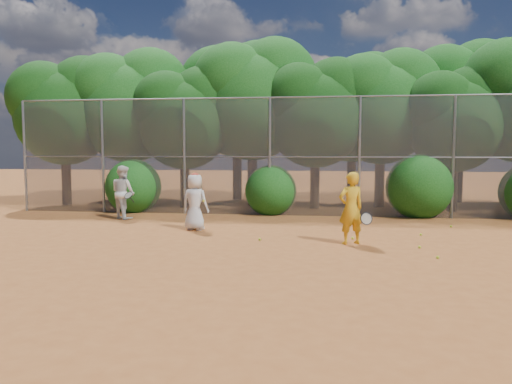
# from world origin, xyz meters

# --- Properties ---
(ground) EXTENTS (80.00, 80.00, 0.00)m
(ground) POSITION_xyz_m (0.00, 0.00, 0.00)
(ground) COLOR brown
(ground) RESTS_ON ground
(fence_back) EXTENTS (20.05, 0.09, 4.03)m
(fence_back) POSITION_xyz_m (-0.12, 6.00, 2.05)
(fence_back) COLOR gray
(fence_back) RESTS_ON ground
(tree_0) EXTENTS (4.38, 3.81, 6.00)m
(tree_0) POSITION_xyz_m (-9.44, 8.04, 3.93)
(tree_0) COLOR black
(tree_0) RESTS_ON ground
(tree_1) EXTENTS (4.64, 4.03, 6.35)m
(tree_1) POSITION_xyz_m (-6.94, 8.54, 4.16)
(tree_1) COLOR black
(tree_1) RESTS_ON ground
(tree_2) EXTENTS (3.99, 3.47, 5.47)m
(tree_2) POSITION_xyz_m (-4.45, 7.83, 3.58)
(tree_2) COLOR black
(tree_2) RESTS_ON ground
(tree_3) EXTENTS (4.89, 4.26, 6.70)m
(tree_3) POSITION_xyz_m (-1.94, 8.84, 4.40)
(tree_3) COLOR black
(tree_3) RESTS_ON ground
(tree_4) EXTENTS (4.19, 3.64, 5.73)m
(tree_4) POSITION_xyz_m (0.55, 8.24, 3.76)
(tree_4) COLOR black
(tree_4) RESTS_ON ground
(tree_5) EXTENTS (4.51, 3.92, 6.17)m
(tree_5) POSITION_xyz_m (3.06, 9.04, 4.05)
(tree_5) COLOR black
(tree_5) RESTS_ON ground
(tree_6) EXTENTS (3.86, 3.36, 5.29)m
(tree_6) POSITION_xyz_m (5.55, 8.03, 3.47)
(tree_6) COLOR black
(tree_6) RESTS_ON ground
(tree_9) EXTENTS (4.83, 4.20, 6.62)m
(tree_9) POSITION_xyz_m (-7.94, 10.84, 4.34)
(tree_9) COLOR black
(tree_9) RESTS_ON ground
(tree_10) EXTENTS (5.15, 4.48, 7.06)m
(tree_10) POSITION_xyz_m (-2.93, 11.05, 4.63)
(tree_10) COLOR black
(tree_10) RESTS_ON ground
(tree_11) EXTENTS (4.64, 4.03, 6.35)m
(tree_11) POSITION_xyz_m (2.06, 10.64, 4.16)
(tree_11) COLOR black
(tree_11) RESTS_ON ground
(tree_12) EXTENTS (5.02, 4.37, 6.88)m
(tree_12) POSITION_xyz_m (6.56, 11.24, 4.51)
(tree_12) COLOR black
(tree_12) RESTS_ON ground
(bush_0) EXTENTS (2.00, 2.00, 2.00)m
(bush_0) POSITION_xyz_m (-6.00, 6.30, 1.00)
(bush_0) COLOR #124B12
(bush_0) RESTS_ON ground
(bush_1) EXTENTS (1.80, 1.80, 1.80)m
(bush_1) POSITION_xyz_m (-1.00, 6.30, 0.90)
(bush_1) COLOR #124B12
(bush_1) RESTS_ON ground
(bush_2) EXTENTS (2.20, 2.20, 2.20)m
(bush_2) POSITION_xyz_m (4.00, 6.30, 1.10)
(bush_2) COLOR #124B12
(bush_2) RESTS_ON ground
(player_yellow) EXTENTS (0.88, 0.64, 1.73)m
(player_yellow) POSITION_xyz_m (1.48, 1.08, 0.86)
(player_yellow) COLOR gold
(player_yellow) RESTS_ON ground
(player_teen) EXTENTS (0.87, 0.67, 1.61)m
(player_teen) POSITION_xyz_m (-2.74, 2.58, 0.80)
(player_teen) COLOR silver
(player_teen) RESTS_ON ground
(player_white) EXTENTS (1.07, 1.02, 1.74)m
(player_white) POSITION_xyz_m (-5.63, 4.48, 0.87)
(player_white) COLOR silver
(player_white) RESTS_ON ground
(ball_0) EXTENTS (0.07, 0.07, 0.07)m
(ball_0) POSITION_xyz_m (1.57, 1.69, 0.03)
(ball_0) COLOR #BDD927
(ball_0) RESTS_ON ground
(ball_1) EXTENTS (0.07, 0.07, 0.07)m
(ball_1) POSITION_xyz_m (3.37, 2.46, 0.03)
(ball_1) COLOR #BDD927
(ball_1) RESTS_ON ground
(ball_2) EXTENTS (0.07, 0.07, 0.07)m
(ball_2) POSITION_xyz_m (3.03, 0.74, 0.03)
(ball_2) COLOR #BDD927
(ball_2) RESTS_ON ground
(ball_3) EXTENTS (0.07, 0.07, 0.07)m
(ball_3) POSITION_xyz_m (3.19, -0.33, 0.03)
(ball_3) COLOR #BDD927
(ball_3) RESTS_ON ground
(ball_4) EXTENTS (0.07, 0.07, 0.07)m
(ball_4) POSITION_xyz_m (-0.73, 1.21, 0.03)
(ball_4) COLOR #BDD927
(ball_4) RESTS_ON ground
(ball_5) EXTENTS (0.07, 0.07, 0.07)m
(ball_5) POSITION_xyz_m (4.51, 4.03, 0.03)
(ball_5) COLOR #BDD927
(ball_5) RESTS_ON ground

